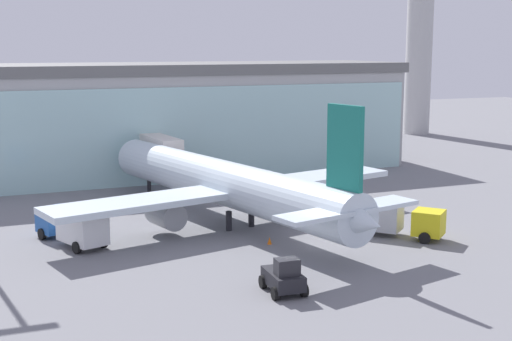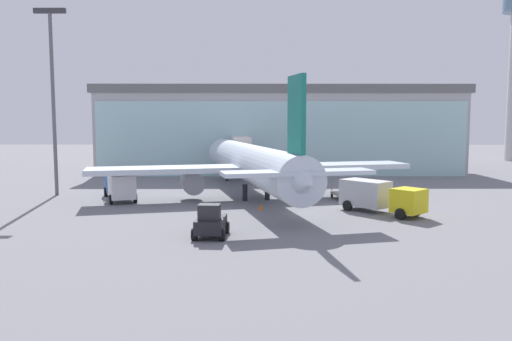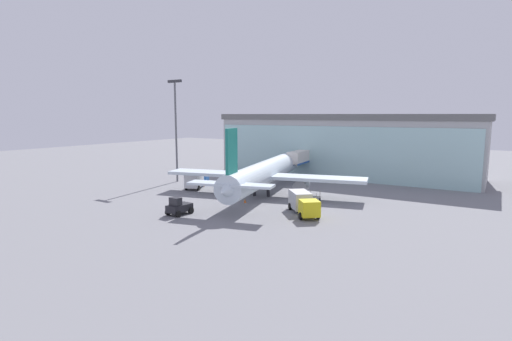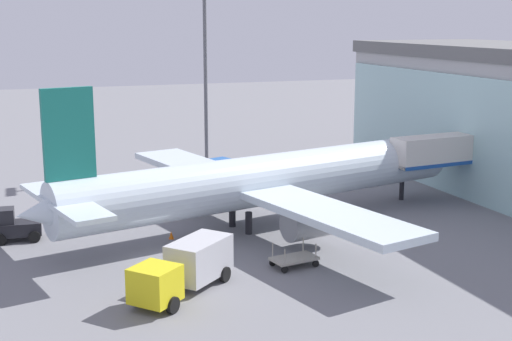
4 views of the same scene
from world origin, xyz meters
name	(u,v)px [view 2 (image 2 of 4)]	position (x,y,z in m)	size (l,w,h in m)	color
ground	(293,214)	(0.00, 0.00, 0.00)	(240.00, 240.00, 0.00)	slate
terminal_building	(279,129)	(0.00, 35.39, 6.37)	(53.44, 16.00, 12.74)	#AAAAAA
jet_bridge	(239,146)	(-5.65, 27.17, 4.25)	(3.63, 12.62, 5.62)	silver
apron_light_mast	(53,86)	(-23.91, 10.28, 11.23)	(3.20, 0.40, 18.96)	#59595E
airplane	(252,164)	(-3.61, 9.02, 3.39)	(31.81, 36.19, 10.96)	silver
catering_truck	(120,185)	(-16.44, 7.25, 1.47)	(4.83, 7.59, 2.65)	#2659A5
fuel_truck	(379,196)	(7.21, 0.52, 1.47)	(6.51, 6.90, 2.65)	yellow
baggage_cart	(343,194)	(5.38, 7.80, 0.50)	(2.07, 3.04, 1.50)	#9E998C
pushback_tug	(211,223)	(-5.96, -8.34, 0.97)	(2.30, 3.29, 2.30)	black
safety_cone_nose	(261,207)	(-2.67, 1.87, 0.28)	(0.36, 0.36, 0.55)	orange
safety_cone_wingtip	(126,194)	(-16.37, 9.16, 0.28)	(0.36, 0.36, 0.55)	orange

